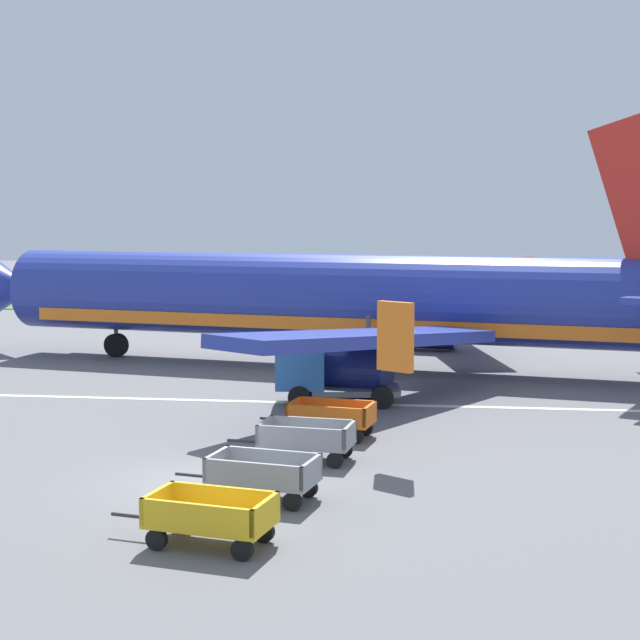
{
  "coord_description": "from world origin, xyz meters",
  "views": [
    {
      "loc": [
        6.05,
        -23.47,
        6.76
      ],
      "look_at": [
        1.58,
        12.29,
        2.8
      ],
      "focal_mm": 54.6,
      "sensor_mm": 36.0,
      "label": 1
    }
  ],
  "objects": [
    {
      "name": "baggage_cart_second_in_row",
      "position": [
        1.92,
        -1.4,
        0.6
      ],
      "size": [
        3.63,
        1.86,
        1.07
      ],
      "color": "gray",
      "rests_on": "ground"
    },
    {
      "name": "airplane",
      "position": [
        2.1,
        18.39,
        3.05
      ],
      "size": [
        37.48,
        30.28,
        11.34
      ],
      "color": "#28389E",
      "rests_on": "ground"
    },
    {
      "name": "service_truck_beside_carts",
      "position": [
        1.6,
        10.39,
        1.1
      ],
      "size": [
        4.56,
        2.4,
        2.1
      ],
      "color": "slate",
      "rests_on": "ground"
    },
    {
      "name": "apron_stripe",
      "position": [
        0.0,
        10.47,
        0.01
      ],
      "size": [
        120.0,
        0.36,
        0.01
      ],
      "primitive_type": "cube",
      "color": "silver",
      "rests_on": "ground"
    },
    {
      "name": "grass_strip",
      "position": [
        0.0,
        55.54,
        0.03
      ],
      "size": [
        220.0,
        28.0,
        0.06
      ],
      "primitive_type": "cube",
      "color": "#477A38",
      "rests_on": "ground"
    },
    {
      "name": "baggage_cart_nearest",
      "position": [
        1.44,
        -4.68,
        0.6
      ],
      "size": [
        3.63,
        1.88,
        1.07
      ],
      "color": "gold",
      "rests_on": "ground"
    },
    {
      "name": "baggage_cart_third_in_row",
      "position": [
        2.43,
        2.38,
        0.6
      ],
      "size": [
        3.62,
        1.71,
        1.07
      ],
      "color": "gray",
      "rests_on": "ground"
    },
    {
      "name": "baggage_cart_fourth_in_row",
      "position": [
        2.78,
        5.27,
        0.6
      ],
      "size": [
        3.62,
        1.82,
        1.07
      ],
      "color": "orange",
      "rests_on": "ground"
    },
    {
      "name": "ground_plane",
      "position": [
        0.0,
        0.0,
        0.0
      ],
      "size": [
        220.0,
        220.0,
        0.0
      ],
      "primitive_type": "plane",
      "color": "slate"
    }
  ]
}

